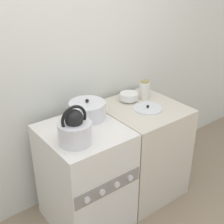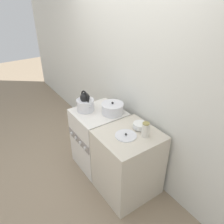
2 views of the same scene
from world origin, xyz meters
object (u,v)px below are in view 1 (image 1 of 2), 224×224
(stove, at_px, (85,177))
(storage_jar, at_px, (144,90))
(cooking_pot, at_px, (87,110))
(kettle, at_px, (75,129))
(enamel_bowl, at_px, (129,96))
(loose_pot_lid, at_px, (148,108))

(stove, bearing_deg, storage_jar, 11.43)
(cooking_pot, height_order, storage_jar, storage_jar)
(stove, xyz_separation_m, storage_jar, (0.73, 0.15, 0.50))
(kettle, relative_size, enamel_bowl, 1.77)
(cooking_pot, xyz_separation_m, loose_pot_lid, (0.48, -0.16, -0.06))
(stove, relative_size, enamel_bowl, 5.43)
(enamel_bowl, bearing_deg, stove, -161.97)
(cooking_pot, relative_size, loose_pot_lid, 1.19)
(kettle, xyz_separation_m, storage_jar, (0.86, 0.26, -0.02))
(loose_pot_lid, bearing_deg, enamel_bowl, 96.00)
(stove, distance_m, kettle, 0.55)
(storage_jar, distance_m, loose_pot_lid, 0.22)
(cooking_pot, bearing_deg, stove, -133.82)
(enamel_bowl, relative_size, loose_pot_lid, 0.66)
(cooking_pot, height_order, loose_pot_lid, cooking_pot)
(cooking_pot, bearing_deg, kettle, -136.46)
(loose_pot_lid, bearing_deg, cooking_pot, 161.84)
(kettle, relative_size, loose_pot_lid, 1.17)
(stove, bearing_deg, cooking_pot, 46.18)
(cooking_pot, bearing_deg, loose_pot_lid, -18.16)
(kettle, height_order, loose_pot_lid, kettle)
(kettle, distance_m, cooking_pot, 0.36)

